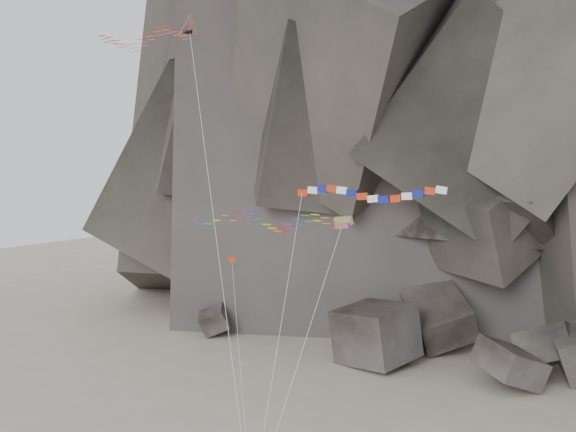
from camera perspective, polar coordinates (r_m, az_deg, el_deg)
The scene contains 6 objects.
headland at distance 119.12m, azimuth 16.23°, elevation 13.31°, with size 110.00×70.00×84.00m, color #4B453D, non-canonical shape.
boulder_field at distance 83.54m, azimuth 14.90°, elevation -10.30°, with size 67.31×20.43×9.14m.
delta_kite at distance 61.19m, azimuth -11.74°, elevation 13.57°, with size 21.38×9.56×33.13m.
banner_kite at distance 53.18m, azimuth 6.38°, elevation 1.72°, with size 11.04×13.83×20.03m.
parafoil_kite at distance 55.65m, azimuth -2.29°, elevation -0.29°, with size 15.20×10.62×17.90m.
pennant_kite at distance 56.64m, azimuth -4.29°, elevation -6.05°, with size 9.77×11.18×14.01m.
Camera 1 is at (31.91, -43.30, 23.71)m, focal length 45.00 mm.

